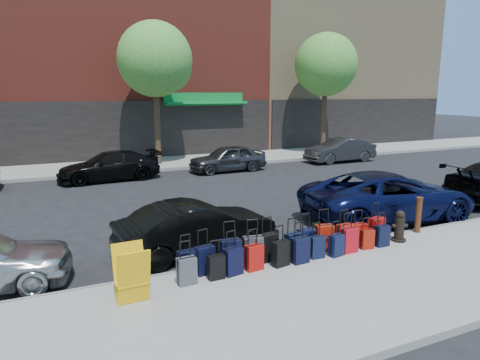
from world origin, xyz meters
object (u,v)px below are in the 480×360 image
suitcase_front_5 (293,245)px  car_near_2 (389,196)px  tree_right (328,67)px  tree_center (158,61)px  car_far_1 (109,166)px  car_near_1 (197,228)px  bollard (418,214)px  display_rack (132,275)px  car_far_2 (228,158)px  fire_hydrant (399,227)px  car_far_3 (340,150)px

suitcase_front_5 → car_near_2: car_near_2 is taller
tree_right → tree_center: bearing=180.0°
car_far_1 → car_near_1: bearing=-0.2°
bollard → car_near_2: car_near_2 is taller
tree_right → display_rack: bearing=-134.8°
car_far_1 → car_far_2: 5.68m
car_near_2 → display_rack: bearing=112.3°
tree_right → suitcase_front_5: tree_right is taller
fire_hydrant → bollard: bollard is taller
fire_hydrant → suitcase_front_5: bearing=-162.5°
tree_center → tree_right: bearing=0.0°
tree_center → fire_hydrant: (2.47, -14.49, -4.89)m
tree_right → fire_hydrant: bearing=-119.0°
tree_right → car_far_1: (-13.55, -2.75, -4.77)m
car_near_1 → car_far_3: size_ratio=0.95×
fire_hydrant → car_far_2: car_far_2 is taller
car_far_1 → car_near_2: bearing=31.2°
fire_hydrant → car_near_2: size_ratio=0.15×
tree_center → car_near_1: bearing=-100.5°
car_near_1 → bollard: bearing=-108.8°
car_far_3 → display_rack: bearing=-49.6°
bollard → car_far_1: size_ratio=0.22×
display_rack → car_far_3: car_far_3 is taller
suitcase_front_5 → fire_hydrant: size_ratio=1.16×
tree_right → car_near_1: (-12.86, -12.81, -4.77)m
tree_center → tree_right: (10.50, 0.00, 0.00)m
tree_center → car_far_3: 11.03m
suitcase_front_5 → display_rack: bearing=178.1°
tree_center → suitcase_front_5: 15.18m
car_far_1 → fire_hydrant: bearing=21.1°
car_far_1 → car_far_3: 12.61m
tree_right → suitcase_front_5: 18.78m
tree_center → car_far_2: tree_center is taller
car_far_1 → car_far_2: car_far_2 is taller
suitcase_front_5 → car_far_2: 11.90m
car_near_1 → tree_right: bearing=-50.7°
fire_hydrant → car_far_3: size_ratio=0.20×
car_far_2 → car_far_3: car_far_3 is taller
tree_right → car_far_3: 5.58m
suitcase_front_5 → car_far_1: car_far_1 is taller
car_near_2 → tree_right: bearing=-21.4°
car_far_1 → car_far_3: car_far_3 is taller
tree_right → car_near_1: tree_right is taller
suitcase_front_5 → bollard: 4.03m
tree_center → tree_right: same height
tree_right → car_near_2: tree_right is taller
car_near_1 → car_near_2: car_near_2 is taller
display_rack → car_far_1: bearing=81.9°
tree_right → display_rack: (-14.81, -14.92, -4.75)m
car_far_1 → suitcase_front_5: bearing=8.0°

